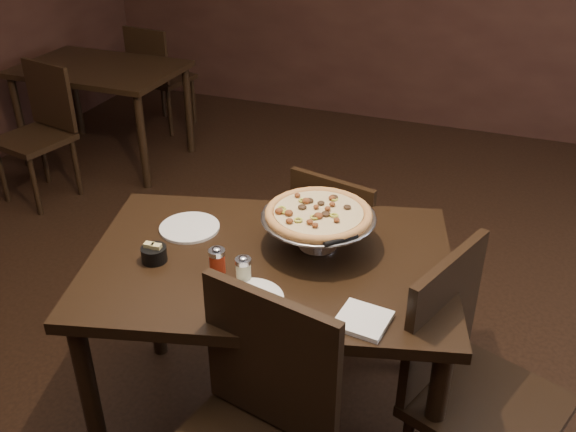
% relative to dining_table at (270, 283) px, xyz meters
% --- Properties ---
extents(room, '(6.04, 7.04, 2.84)m').
position_rel_dining_table_xyz_m(room, '(0.13, 0.07, 0.70)').
color(room, black).
rests_on(room, ground).
extents(dining_table, '(1.47, 1.16, 0.81)m').
position_rel_dining_table_xyz_m(dining_table, '(0.00, 0.00, 0.00)').
color(dining_table, black).
rests_on(dining_table, ground).
extents(background_table, '(1.15, 0.77, 0.72)m').
position_rel_dining_table_xyz_m(background_table, '(-2.14, 1.99, -0.08)').
color(background_table, black).
rests_on(background_table, ground).
extents(pizza_stand, '(0.41, 0.41, 0.17)m').
position_rel_dining_table_xyz_m(pizza_stand, '(0.13, 0.13, 0.25)').
color(pizza_stand, '#B8B8BF').
rests_on(pizza_stand, dining_table).
extents(parmesan_shaker, '(0.05, 0.05, 0.10)m').
position_rel_dining_table_xyz_m(parmesan_shaker, '(-0.03, -0.15, 0.15)').
color(parmesan_shaker, beige).
rests_on(parmesan_shaker, dining_table).
extents(pepper_flake_shaker, '(0.06, 0.06, 0.10)m').
position_rel_dining_table_xyz_m(pepper_flake_shaker, '(-0.14, -0.14, 0.15)').
color(pepper_flake_shaker, maroon).
rests_on(pepper_flake_shaker, dining_table).
extents(packet_caddy, '(0.09, 0.09, 0.07)m').
position_rel_dining_table_xyz_m(packet_caddy, '(-0.38, -0.16, 0.14)').
color(packet_caddy, black).
rests_on(packet_caddy, dining_table).
extents(napkin_stack, '(0.17, 0.17, 0.02)m').
position_rel_dining_table_xyz_m(napkin_stack, '(0.40, -0.22, 0.11)').
color(napkin_stack, white).
rests_on(napkin_stack, dining_table).
extents(plate_left, '(0.23, 0.23, 0.01)m').
position_rel_dining_table_xyz_m(plate_left, '(-0.37, 0.08, 0.11)').
color(plate_left, white).
rests_on(plate_left, dining_table).
extents(plate_near, '(0.23, 0.23, 0.01)m').
position_rel_dining_table_xyz_m(plate_near, '(0.03, -0.25, 0.11)').
color(plate_near, white).
rests_on(plate_near, dining_table).
extents(serving_spatula, '(0.17, 0.17, 0.02)m').
position_rel_dining_table_xyz_m(serving_spatula, '(0.26, -0.00, 0.24)').
color(serving_spatula, '#B8B8BF').
rests_on(serving_spatula, pizza_stand).
extents(chair_far, '(0.49, 0.49, 0.87)m').
position_rel_dining_table_xyz_m(chair_far, '(0.08, 0.67, -0.23)').
color(chair_far, black).
rests_on(chair_far, ground).
extents(chair_side, '(0.58, 0.58, 0.97)m').
position_rel_dining_table_xyz_m(chair_side, '(0.74, -0.06, -0.17)').
color(chair_side, black).
rests_on(chair_side, ground).
extents(bg_chair_far, '(0.45, 0.45, 0.86)m').
position_rel_dining_table_xyz_m(bg_chair_far, '(-2.07, 2.65, -0.23)').
color(bg_chair_far, black).
rests_on(bg_chair_far, ground).
extents(bg_chair_near, '(0.49, 0.49, 0.89)m').
position_rel_dining_table_xyz_m(bg_chair_near, '(-2.18, 1.34, -0.21)').
color(bg_chair_near, black).
rests_on(bg_chair_near, ground).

